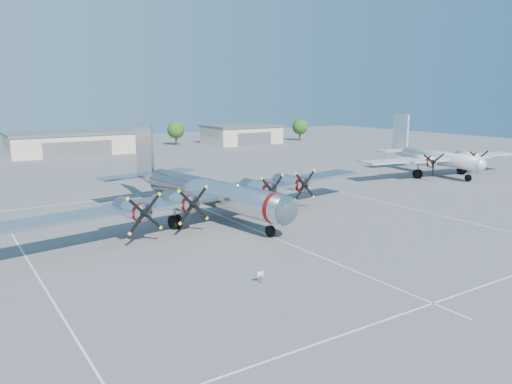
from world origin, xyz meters
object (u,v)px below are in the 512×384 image
main_bomber_b29 (206,217)px  info_placard (260,275)px  tree_far_east (300,127)px  twin_engine_east (434,175)px  hangar_east (242,134)px  hangar_center (71,143)px  tree_east (176,130)px

main_bomber_b29 → info_placard: size_ratio=50.07×
tree_far_east → twin_engine_east: bearing=-107.8°
main_bomber_b29 → hangar_east: bearing=47.0°
hangar_center → info_placard: bearing=-94.8°
tree_east → twin_engine_east: bearing=-77.2°
hangar_center → tree_far_east: size_ratio=4.31×
tree_far_east → info_placard: 119.59m
hangar_east → info_placard: hangar_east is taller
hangar_east → main_bomber_b29: 88.73m
tree_east → tree_far_east: (38.00, -8.00, 0.00)m
hangar_center → twin_engine_east: (46.82, -68.02, -2.71)m
tree_east → tree_far_east: bearing=-11.9°
hangar_center → tree_east: size_ratio=4.31×
hangar_center → info_placard: size_ratio=30.47×
tree_far_east → twin_engine_east: 69.49m
tree_far_east → main_bomber_b29: bearing=-134.3°
main_bomber_b29 → twin_engine_east: (48.62, 5.37, 0.00)m
hangar_center → twin_engine_east: size_ratio=0.87×
info_placard → tree_far_east: bearing=60.9°
main_bomber_b29 → tree_east: bearing=59.3°
tree_east → main_bomber_b29: (-31.79, -79.42, -4.22)m
hangar_center → info_placard: 94.63m
hangar_center → tree_east: 30.64m
twin_engine_east → info_placard: twin_engine_east is taller
main_bomber_b29 → info_placard: main_bomber_b29 is taller
tree_east → main_bomber_b29: bearing=-111.8°
tree_east → info_placard: bearing=-110.7°
info_placard → hangar_east: bearing=69.7°
tree_far_east → info_placard: (-75.93, -92.32, -3.56)m
info_placard → hangar_center: bearing=95.6°
hangar_east → twin_engine_east: hangar_east is taller
hangar_east → info_placard: (-55.93, -94.28, -2.05)m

